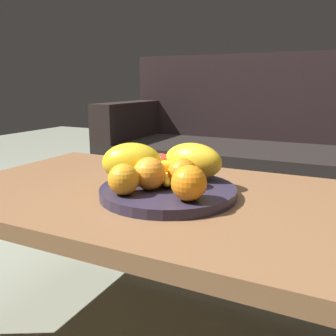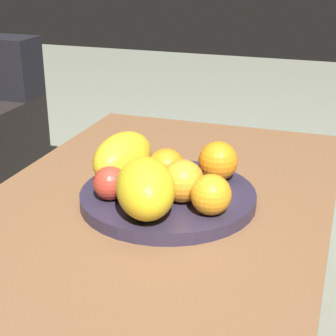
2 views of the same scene
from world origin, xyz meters
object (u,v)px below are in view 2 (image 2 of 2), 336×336
at_px(melon_large_front, 123,157).
at_px(orange_back, 211,195).
at_px(fruit_bowl, 168,197).
at_px(apple_front, 110,183).
at_px(melon_smaller_beside, 145,188).
at_px(orange_front, 183,181).
at_px(banana_bunch, 147,183).
at_px(coffee_table, 147,230).
at_px(orange_right, 218,161).
at_px(orange_left, 166,167).

relative_size(melon_large_front, orange_back, 2.27).
xyz_separation_m(fruit_bowl, apple_front, (-0.07, 0.09, 0.05)).
distance_m(melon_smaller_beside, orange_front, 0.09).
bearing_deg(orange_front, banana_bunch, 87.74).
xyz_separation_m(coffee_table, orange_right, (0.14, -0.11, 0.11)).
height_order(coffee_table, fruit_bowl, fruit_bowl).
bearing_deg(coffee_table, fruit_bowl, -32.12).
relative_size(melon_large_front, melon_smaller_beside, 1.07).
height_order(fruit_bowl, melon_smaller_beside, melon_smaller_beside).
distance_m(coffee_table, orange_back, 0.17).
distance_m(coffee_table, apple_front, 0.12).
distance_m(fruit_bowl, apple_front, 0.12).
relative_size(coffee_table, banana_bunch, 7.21).
relative_size(coffee_table, orange_back, 15.53).
distance_m(fruit_bowl, orange_left, 0.06).
distance_m(orange_left, orange_right, 0.11).
height_order(orange_left, orange_back, same).
distance_m(melon_large_front, banana_bunch, 0.09).
distance_m(coffee_table, melon_smaller_beside, 0.14).
bearing_deg(melon_large_front, fruit_bowl, -102.98).
height_order(orange_front, orange_back, orange_front).
relative_size(melon_smaller_beside, orange_front, 1.93).
distance_m(melon_large_front, apple_front, 0.10).
bearing_deg(apple_front, fruit_bowl, -53.57).
height_order(coffee_table, banana_bunch, banana_bunch).
distance_m(fruit_bowl, orange_back, 0.13).
height_order(orange_right, banana_bunch, orange_right).
height_order(melon_smaller_beside, orange_left, melon_smaller_beside).
height_order(melon_smaller_beside, orange_front, melon_smaller_beside).
xyz_separation_m(melon_large_front, orange_front, (-0.06, -0.15, -0.01)).
relative_size(melon_large_front, orange_right, 2.08).
height_order(melon_smaller_beside, orange_back, melon_smaller_beside).
height_order(orange_left, orange_right, orange_right).
bearing_deg(melon_large_front, orange_back, -113.26).
height_order(melon_large_front, apple_front, melon_large_front).
relative_size(orange_left, orange_back, 1.00).
bearing_deg(melon_large_front, orange_left, -84.42).
height_order(orange_back, apple_front, orange_back).
bearing_deg(melon_large_front, apple_front, -171.72).
xyz_separation_m(coffee_table, apple_front, (-0.02, 0.07, 0.10)).
distance_m(melon_large_front, orange_left, 0.09).
bearing_deg(coffee_table, orange_back, -99.37).
xyz_separation_m(melon_large_front, orange_right, (0.07, -0.19, -0.01)).
xyz_separation_m(melon_smaller_beside, orange_left, (0.14, 0.01, -0.02)).
bearing_deg(orange_right, fruit_bowl, 139.21).
relative_size(orange_front, orange_right, 1.00).
xyz_separation_m(coffee_table, banana_bunch, (0.02, 0.00, 0.10)).
xyz_separation_m(fruit_bowl, banana_bunch, (-0.03, 0.03, 0.04)).
height_order(coffee_table, orange_left, orange_left).
bearing_deg(fruit_bowl, melon_large_front, 77.02).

